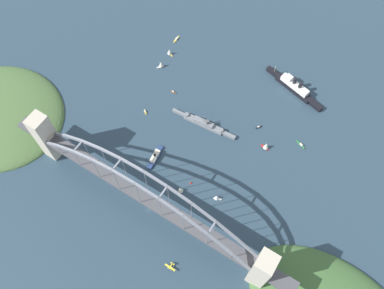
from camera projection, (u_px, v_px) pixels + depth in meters
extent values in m
plane|color=#283D4C|center=(148.00, 209.00, 389.44)|extent=(1400.00, 1400.00, 0.00)
cube|color=#BCB29E|center=(46.00, 136.00, 390.92)|extent=(15.15, 17.17, 64.56)
cube|color=#BCB29E|center=(261.00, 269.00, 331.05)|extent=(15.15, 17.17, 64.56)
cube|color=#47474C|center=(145.00, 197.00, 359.84)|extent=(222.32, 13.56, 2.40)
cube|color=#47474C|center=(31.00, 127.00, 394.71)|extent=(24.00, 13.56, 2.40)
cube|color=#47474C|center=(283.00, 282.00, 324.97)|extent=(24.00, 13.56, 2.40)
cube|color=gray|center=(51.00, 144.00, 376.47)|extent=(24.81, 1.80, 18.54)
cube|color=gray|center=(65.00, 149.00, 358.21)|extent=(24.51, 1.80, 15.19)
cube|color=gray|center=(82.00, 155.00, 343.06)|extent=(24.14, 1.80, 11.83)
cube|color=gray|center=(102.00, 165.00, 331.03)|extent=(23.71, 1.80, 8.42)
cube|color=gray|center=(123.00, 177.00, 322.12)|extent=(23.24, 1.80, 4.96)
cube|color=gray|center=(147.00, 191.00, 316.32)|extent=(23.24, 1.80, 4.96)
cube|color=gray|center=(171.00, 207.00, 313.64)|extent=(23.71, 1.80, 8.42)
cube|color=gray|center=(195.00, 225.00, 314.08)|extent=(24.14, 1.80, 11.83)
cube|color=gray|center=(220.00, 244.00, 317.63)|extent=(24.51, 1.80, 15.19)
cube|color=gray|center=(243.00, 263.00, 324.31)|extent=(24.81, 1.80, 18.54)
cube|color=gray|center=(60.00, 134.00, 381.34)|extent=(24.81, 1.80, 18.54)
cube|color=gray|center=(74.00, 139.00, 363.08)|extent=(24.51, 1.80, 15.19)
cube|color=gray|center=(91.00, 145.00, 347.93)|extent=(24.14, 1.80, 11.83)
cube|color=gray|center=(111.00, 154.00, 335.90)|extent=(23.71, 1.80, 8.42)
cube|color=gray|center=(132.00, 165.00, 326.99)|extent=(23.24, 1.80, 4.96)
cube|color=gray|center=(155.00, 179.00, 321.19)|extent=(23.24, 1.80, 4.96)
cube|color=gray|center=(179.00, 195.00, 318.51)|extent=(23.71, 1.80, 8.42)
cube|color=gray|center=(204.00, 212.00, 318.95)|extent=(24.14, 1.80, 11.83)
cube|color=gray|center=(227.00, 231.00, 322.51)|extent=(24.51, 1.80, 15.19)
cube|color=gray|center=(250.00, 251.00, 329.18)|extent=(24.81, 1.80, 18.54)
cube|color=gray|center=(49.00, 138.00, 388.82)|extent=(1.40, 12.20, 1.40)
cube|color=gray|center=(78.00, 146.00, 352.29)|extent=(1.40, 12.20, 1.40)
cube|color=gray|center=(117.00, 165.00, 328.23)|extent=(1.40, 12.20, 1.40)
cube|color=gray|center=(163.00, 192.00, 316.64)|extent=(1.40, 12.20, 1.40)
cube|color=gray|center=(212.00, 228.00, 317.51)|extent=(1.40, 12.20, 1.40)
cube|color=gray|center=(258.00, 267.00, 330.86)|extent=(1.40, 12.20, 1.40)
cylinder|color=gray|center=(60.00, 149.00, 373.04)|extent=(0.56, 0.56, 14.71)
cylinder|color=gray|center=(69.00, 140.00, 377.92)|extent=(0.56, 0.56, 14.71)
cylinder|color=gray|center=(77.00, 158.00, 361.79)|extent=(0.56, 0.56, 27.09)
cylinder|color=gray|center=(86.00, 148.00, 366.66)|extent=(0.56, 0.56, 27.09)
cylinder|color=gray|center=(96.00, 169.00, 352.10)|extent=(0.56, 0.56, 35.93)
cylinder|color=gray|center=(105.00, 158.00, 356.97)|extent=(0.56, 0.56, 35.93)
cylinder|color=gray|center=(116.00, 180.00, 343.97)|extent=(0.56, 0.56, 41.23)
cylinder|color=gray|center=(125.00, 169.00, 348.84)|extent=(0.56, 0.56, 41.23)
cylinder|color=gray|center=(138.00, 193.00, 337.39)|extent=(0.56, 0.56, 43.00)
cylinder|color=gray|center=(146.00, 182.00, 342.26)|extent=(0.56, 0.56, 43.00)
cylinder|color=gray|center=(160.00, 207.00, 332.38)|extent=(0.56, 0.56, 41.23)
cylinder|color=gray|center=(169.00, 196.00, 337.25)|extent=(0.56, 0.56, 41.23)
cylinder|color=gray|center=(184.00, 223.00, 328.92)|extent=(0.56, 0.56, 35.93)
cylinder|color=gray|center=(191.00, 211.00, 333.79)|extent=(0.56, 0.56, 35.93)
cylinder|color=gray|center=(207.00, 239.00, 327.02)|extent=(0.56, 0.56, 27.09)
cylinder|color=gray|center=(215.00, 226.00, 331.89)|extent=(0.56, 0.56, 27.09)
cylinder|color=gray|center=(231.00, 256.00, 326.68)|extent=(0.56, 0.56, 14.71)
cylinder|color=gray|center=(238.00, 243.00, 331.55)|extent=(0.56, 0.56, 14.71)
cube|color=black|center=(294.00, 88.00, 454.79)|extent=(48.60, 21.25, 5.30)
cube|color=black|center=(273.00, 72.00, 465.85)|extent=(16.72, 9.01, 5.30)
cube|color=black|center=(316.00, 105.00, 443.72)|extent=(16.98, 9.98, 5.30)
cube|color=white|center=(295.00, 85.00, 449.78)|extent=(36.69, 16.83, 6.05)
cube|color=white|center=(289.00, 77.00, 449.12)|extent=(9.41, 8.70, 3.20)
cylinder|color=black|center=(295.00, 81.00, 444.35)|extent=(4.14, 4.14, 7.67)
cylinder|color=black|center=(300.00, 85.00, 441.55)|extent=(4.14, 4.14, 7.67)
cylinder|color=tan|center=(275.00, 69.00, 458.41)|extent=(0.50, 0.50, 10.00)
cube|color=slate|center=(203.00, 124.00, 433.20)|extent=(46.11, 10.54, 3.86)
cube|color=slate|center=(179.00, 113.00, 439.98)|extent=(15.43, 4.36, 3.86)
cube|color=slate|center=(229.00, 135.00, 426.42)|extent=(15.48, 5.01, 3.86)
cube|color=slate|center=(204.00, 122.00, 430.11)|extent=(23.21, 7.44, 3.14)
cylinder|color=slate|center=(187.00, 115.00, 435.19)|extent=(5.07, 5.07, 2.20)
cylinder|color=slate|center=(221.00, 130.00, 425.87)|extent=(5.07, 5.07, 2.20)
cylinder|color=slate|center=(204.00, 119.00, 424.32)|extent=(0.60, 0.60, 10.00)
cylinder|color=#4C4C51|center=(207.00, 122.00, 425.78)|extent=(3.98, 3.98, 4.40)
cube|color=navy|center=(155.00, 157.00, 414.77)|extent=(8.75, 17.72, 2.48)
cube|color=navy|center=(150.00, 166.00, 409.88)|extent=(5.19, 6.25, 2.48)
cube|color=navy|center=(160.00, 148.00, 419.67)|extent=(6.05, 6.38, 2.48)
cube|color=beige|center=(155.00, 156.00, 412.37)|extent=(7.61, 16.18, 2.98)
cylinder|color=black|center=(155.00, 155.00, 410.00)|extent=(2.51, 2.51, 2.40)
cylinder|color=#B7B7B2|center=(172.00, 268.00, 362.45)|extent=(0.92, 5.14, 0.90)
cylinder|color=#B7B7B2|center=(169.00, 266.00, 363.31)|extent=(0.92, 5.14, 0.90)
cylinder|color=navy|center=(172.00, 268.00, 361.44)|extent=(0.14, 0.14, 1.38)
cylinder|color=navy|center=(169.00, 266.00, 362.31)|extent=(0.14, 0.14, 1.38)
ellipsoid|color=gold|center=(171.00, 267.00, 360.68)|extent=(1.37, 7.27, 1.33)
cylinder|color=navy|center=(169.00, 270.00, 359.37)|extent=(1.27, 0.81, 1.27)
cube|color=gold|center=(170.00, 267.00, 359.82)|extent=(10.87, 1.75, 0.20)
cube|color=gold|center=(172.00, 264.00, 361.84)|extent=(4.13, 1.12, 0.12)
cube|color=navy|center=(172.00, 263.00, 360.71)|extent=(0.13, 1.10, 1.50)
cube|color=#2D6B3D|center=(179.00, 191.00, 397.77)|extent=(5.27, 6.06, 0.72)
cube|color=#2D6B3D|center=(176.00, 193.00, 397.09)|extent=(1.96, 2.17, 0.72)
cube|color=#2D6B3D|center=(183.00, 190.00, 398.45)|extent=(2.12, 2.29, 0.72)
cylinder|color=tan|center=(179.00, 190.00, 393.89)|extent=(0.16, 0.16, 7.90)
cone|color=silver|center=(180.00, 190.00, 394.53)|extent=(7.56, 7.56, 6.32)
cube|color=#B2231E|center=(265.00, 147.00, 421.21)|extent=(6.28, 3.84, 0.88)
cube|color=#B2231E|center=(262.00, 145.00, 422.46)|extent=(2.15, 1.60, 0.88)
cube|color=#B2231E|center=(267.00, 150.00, 419.96)|extent=(2.20, 1.86, 0.88)
cylinder|color=tan|center=(265.00, 145.00, 416.48)|extent=(0.16, 0.16, 10.20)
cone|color=silver|center=(266.00, 146.00, 416.38)|extent=(6.26, 6.26, 8.16)
cube|color=silver|center=(160.00, 67.00, 472.15)|extent=(4.95, 5.69, 0.98)
cube|color=silver|center=(158.00, 68.00, 471.50)|extent=(1.87, 2.05, 0.98)
cube|color=silver|center=(163.00, 66.00, 472.79)|extent=(2.03, 2.17, 0.98)
cylinder|color=tan|center=(160.00, 64.00, 467.45)|extent=(0.16, 0.16, 9.48)
cone|color=silver|center=(161.00, 64.00, 468.15)|extent=(6.85, 6.85, 7.59)
cube|color=silver|center=(218.00, 199.00, 394.11)|extent=(5.51, 4.03, 0.73)
cube|color=silver|center=(221.00, 199.00, 393.83)|extent=(1.94, 1.60, 0.73)
cube|color=silver|center=(214.00, 198.00, 394.39)|extent=(2.02, 1.79, 0.73)
cylinder|color=tan|center=(218.00, 197.00, 390.39)|extent=(0.16, 0.16, 7.62)
cone|color=white|center=(217.00, 197.00, 390.85)|extent=(5.97, 5.97, 6.09)
cube|color=brown|center=(173.00, 92.00, 454.82)|extent=(4.34, 1.82, 0.92)
cube|color=brown|center=(176.00, 93.00, 454.17)|extent=(1.47, 0.95, 0.92)
cube|color=brown|center=(171.00, 91.00, 455.47)|extent=(1.48, 1.12, 0.92)
cube|color=beige|center=(173.00, 91.00, 453.96)|extent=(2.20, 1.38, 1.31)
cube|color=gold|center=(170.00, 55.00, 481.16)|extent=(5.56, 3.42, 0.76)
cube|color=gold|center=(172.00, 56.00, 480.04)|extent=(1.91, 1.42, 0.76)
cube|color=gold|center=(168.00, 53.00, 482.29)|extent=(1.95, 1.64, 0.76)
cylinder|color=tan|center=(170.00, 52.00, 476.80)|extent=(0.16, 0.16, 8.81)
cone|color=white|center=(169.00, 52.00, 477.68)|extent=(5.58, 5.58, 7.05)
cube|color=gold|center=(145.00, 112.00, 441.97)|extent=(4.51, 4.10, 1.06)
cube|color=gold|center=(146.00, 114.00, 440.68)|extent=(1.74, 1.67, 1.06)
cube|color=gold|center=(145.00, 110.00, 443.25)|extent=(1.87, 1.82, 1.06)
cube|color=beige|center=(145.00, 111.00, 441.30)|extent=(2.59, 2.47, 1.01)
cube|color=black|center=(259.00, 127.00, 432.71)|extent=(4.00, 4.69, 1.27)
cube|color=black|center=(261.00, 126.00, 433.26)|extent=(1.64, 1.78, 1.27)
cube|color=black|center=(256.00, 128.00, 432.15)|extent=(1.80, 1.89, 1.27)
cube|color=beige|center=(258.00, 127.00, 431.54)|extent=(2.43, 2.64, 1.15)
cube|color=gold|center=(176.00, 39.00, 492.54)|extent=(2.70, 7.61, 0.95)
cube|color=gold|center=(174.00, 42.00, 490.50)|extent=(1.45, 2.55, 0.95)
cube|color=gold|center=(179.00, 37.00, 494.57)|extent=(1.74, 2.55, 0.95)
cube|color=beige|center=(177.00, 38.00, 492.07)|extent=(2.12, 3.82, 0.97)
cube|color=#2D6B3D|center=(300.00, 144.00, 422.67)|extent=(7.82, 4.92, 1.20)
cube|color=#2D6B3D|center=(297.00, 141.00, 424.58)|extent=(2.79, 2.10, 1.20)
cube|color=#2D6B3D|center=(304.00, 148.00, 420.76)|extent=(2.89, 2.34, 1.20)
cube|color=beige|center=(301.00, 145.00, 421.27)|extent=(4.17, 3.10, 1.15)
cone|color=red|center=(191.00, 183.00, 401.43)|extent=(2.20, 2.20, 2.20)
sphere|color=#F2E566|center=(191.00, 182.00, 400.20)|extent=(0.50, 0.50, 0.50)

